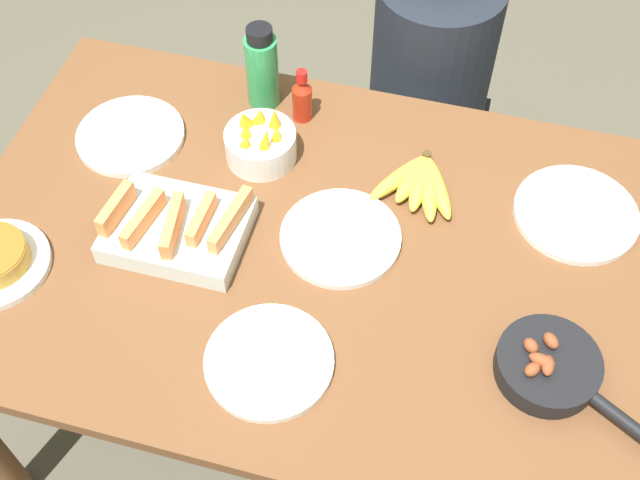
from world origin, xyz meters
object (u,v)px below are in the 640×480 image
fruit_bowl_mango (260,142)px  melon_tray (177,228)px  skillet (550,368)px  hot_sauce_bottle (302,98)px  person_figure (424,121)px  banana_bunch (420,182)px  empty_plate_mid_edge (576,213)px  empty_plate_near_front (341,237)px  water_bottle (262,68)px  empty_plate_far_left (269,361)px  empty_plate_far_right (130,135)px

fruit_bowl_mango → melon_tray: bearing=-110.4°
skillet → fruit_bowl_mango: (-0.69, 0.39, 0.02)m
hot_sauce_bottle → person_figure: person_figure is taller
banana_bunch → empty_plate_mid_edge: bearing=1.6°
empty_plate_near_front → water_bottle: (-0.28, 0.36, 0.09)m
empty_plate_near_front → hot_sauce_bottle: bearing=118.1°
banana_bunch → hot_sauce_bottle: size_ratio=1.47×
banana_bunch → skillet: size_ratio=0.68×
banana_bunch → melon_tray: 0.54m
empty_plate_mid_edge → water_bottle: water_bottle is taller
banana_bunch → empty_plate_near_front: size_ratio=0.81×
skillet → hot_sauce_bottle: hot_sauce_bottle is taller
hot_sauce_bottle → person_figure: 0.57m
melon_tray → fruit_bowl_mango: (0.10, 0.27, 0.01)m
banana_bunch → empty_plate_far_left: 0.54m
melon_tray → empty_plate_far_left: (0.27, -0.24, -0.03)m
person_figure → empty_plate_near_front: bearing=-96.6°
empty_plate_mid_edge → banana_bunch: bearing=-178.4°
hot_sauce_bottle → water_bottle: bearing=164.7°
water_bottle → empty_plate_far_left: bearing=-71.9°
empty_plate_far_right → hot_sauce_bottle: hot_sauce_bottle is taller
empty_plate_mid_edge → water_bottle: 0.78m
fruit_bowl_mango → empty_plate_near_front: bearing=-38.4°
empty_plate_near_front → fruit_bowl_mango: (-0.23, 0.19, 0.04)m
empty_plate_far_right → person_figure: (0.63, 0.53, -0.30)m
fruit_bowl_mango → empty_plate_far_left: bearing=-70.9°
banana_bunch → empty_plate_mid_edge: banana_bunch is taller
empty_plate_mid_edge → person_figure: size_ratio=0.23×
person_figure → skillet: bearing=-67.5°
hot_sauce_bottle → person_figure: bearing=54.4°
melon_tray → water_bottle: bearing=83.4°
empty_plate_mid_edge → empty_plate_near_front: bearing=-157.8°
fruit_bowl_mango → banana_bunch: bearing=-0.0°
melon_tray → hot_sauce_bottle: 0.44m
empty_plate_far_right → fruit_bowl_mango: fruit_bowl_mango is taller
empty_plate_far_left → person_figure: bearing=82.2°
banana_bunch → empty_plate_far_left: bearing=-111.0°
melon_tray → fruit_bowl_mango: bearing=69.6°
melon_tray → empty_plate_mid_edge: 0.86m
empty_plate_near_front → empty_plate_far_right: size_ratio=1.02×
melon_tray → empty_plate_far_left: bearing=-40.8°
empty_plate_far_right → water_bottle: 0.35m
banana_bunch → water_bottle: size_ratio=0.96×
fruit_bowl_mango → water_bottle: bearing=105.4°
water_bottle → person_figure: 0.63m
banana_bunch → water_bottle: (-0.42, 0.18, 0.08)m
melon_tray → water_bottle: water_bottle is taller
melon_tray → banana_bunch: bearing=29.8°
melon_tray → empty_plate_far_right: 0.32m
skillet → hot_sauce_bottle: size_ratio=2.18×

